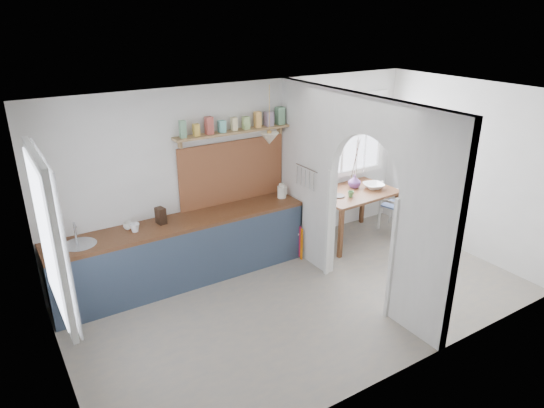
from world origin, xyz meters
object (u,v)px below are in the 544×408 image
chair_right (395,205)px  dining_table (353,215)px  vase (355,181)px  kettle (282,191)px  chair_left (298,227)px

chair_right → dining_table: bearing=70.1°
dining_table → vase: size_ratio=6.16×
chair_right → kettle: 2.19m
dining_table → chair_left: (-1.02, 0.07, 0.01)m
chair_right → vase: (-0.74, 0.23, 0.50)m
chair_right → kettle: size_ratio=4.08×
dining_table → kettle: 1.38m
chair_left → vase: vase is taller
vase → kettle: bearing=176.3°
chair_left → kettle: bearing=-110.0°
chair_right → kettle: kettle is taller
dining_table → kettle: kettle is taller
kettle → vase: (1.35, -0.09, -0.07)m
dining_table → vase: vase is taller
chair_left → vase: bearing=110.7°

